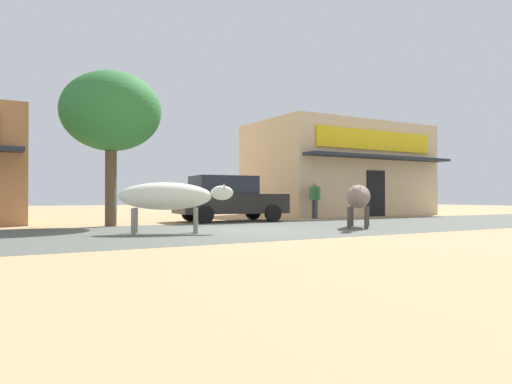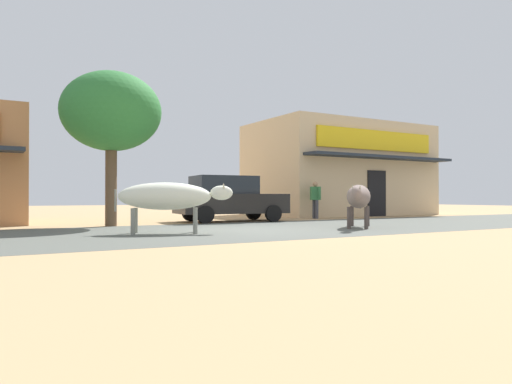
{
  "view_description": "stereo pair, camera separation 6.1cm",
  "coord_description": "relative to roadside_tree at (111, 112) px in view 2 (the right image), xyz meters",
  "views": [
    {
      "loc": [
        -6.24,
        -11.33,
        0.9
      ],
      "look_at": [
        0.98,
        0.93,
        1.04
      ],
      "focal_mm": 33.44,
      "sensor_mm": 36.0,
      "label": 1
    },
    {
      "loc": [
        -6.18,
        -11.36,
        0.9
      ],
      "look_at": [
        0.98,
        0.93,
        1.04
      ],
      "focal_mm": 33.44,
      "sensor_mm": 36.0,
      "label": 2
    }
  ],
  "objects": [
    {
      "name": "storefront_right_club",
      "position": [
        12.29,
        3.93,
        -1.24
      ],
      "size": [
        8.6,
        6.14,
        4.47
      ],
      "color": "#D9BA8D",
      "rests_on": "ground"
    },
    {
      "name": "roadside_tree",
      "position": [
        0.0,
        0.0,
        0.0
      ],
      "size": [
        3.02,
        3.02,
        4.72
      ],
      "color": "brown",
      "rests_on": "ground"
    },
    {
      "name": "parked_hatchback_car",
      "position": [
        4.33,
        0.58,
        -2.63
      ],
      "size": [
        4.07,
        2.22,
        1.64
      ],
      "color": "black",
      "rests_on": "ground"
    },
    {
      "name": "asphalt_road",
      "position": [
        2.69,
        -3.42,
        -3.47
      ],
      "size": [
        72.0,
        6.49,
        0.0
      ],
      "primitive_type": "cube",
      "color": "#565951",
      "rests_on": "ground"
    },
    {
      "name": "pedestrian_by_shop",
      "position": [
        8.41,
        0.82,
        -2.6
      ],
      "size": [
        0.47,
        0.61,
        1.52
      ],
      "color": "#3F3F47",
      "rests_on": "ground"
    },
    {
      "name": "ground",
      "position": [
        2.69,
        -3.42,
        -3.48
      ],
      "size": [
        80.0,
        80.0,
        0.0
      ],
      "primitive_type": "plane",
      "color": "tan"
    },
    {
      "name": "cow_far_dark",
      "position": [
        6.03,
        -4.36,
        -2.58
      ],
      "size": [
        2.19,
        2.19,
        1.25
      ],
      "color": "#7C6961",
      "rests_on": "ground"
    },
    {
      "name": "cow_near_brown",
      "position": [
        0.5,
        -3.64,
        -2.58
      ],
      "size": [
        2.77,
        1.56,
        1.25
      ],
      "color": "silver",
      "rests_on": "ground"
    }
  ]
}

